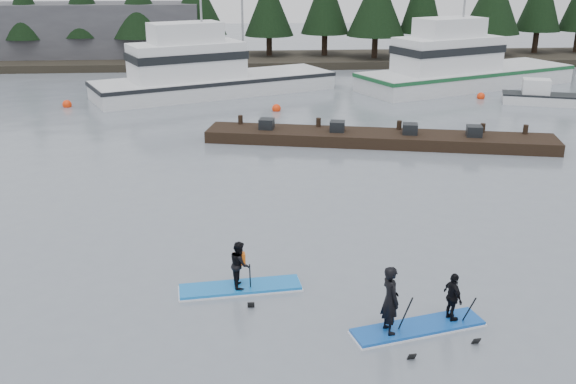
{
  "coord_description": "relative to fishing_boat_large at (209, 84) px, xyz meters",
  "views": [
    {
      "loc": [
        -1.47,
        -14.17,
        8.41
      ],
      "look_at": [
        0.0,
        6.0,
        1.1
      ],
      "focal_mm": 40.0,
      "sensor_mm": 36.0,
      "label": 1
    }
  ],
  "objects": [
    {
      "name": "skiff",
      "position": [
        21.16,
        -4.75,
        -0.37
      ],
      "size": [
        5.67,
        3.35,
        0.63
      ],
      "primitive_type": "cube",
      "rotation": [
        0.0,
        0.0,
        -0.34
      ],
      "color": "silver",
      "rests_on": "ground"
    },
    {
      "name": "far_shore",
      "position": [
        3.65,
        13.41,
        -0.38
      ],
      "size": [
        70.0,
        8.0,
        0.6
      ],
      "primitive_type": "cube",
      "color": "#2D281E",
      "rests_on": "ground"
    },
    {
      "name": "buoy_c",
      "position": [
        17.63,
        -2.69,
        -0.68
      ],
      "size": [
        0.51,
        0.51,
        0.51
      ],
      "primitive_type": "sphere",
      "color": "#F9360C",
      "rests_on": "ground"
    },
    {
      "name": "treeline",
      "position": [
        3.65,
        13.41,
        -0.68
      ],
      "size": [
        60.0,
        4.0,
        8.0
      ],
      "primitive_type": null,
      "color": "black",
      "rests_on": "ground"
    },
    {
      "name": "waterfront_building",
      "position": [
        -10.35,
        15.41,
        1.82
      ],
      "size": [
        18.0,
        6.0,
        5.0
      ],
      "primitive_type": "cube",
      "color": "#4C4C51",
      "rests_on": "ground"
    },
    {
      "name": "paddleboard_duo",
      "position": [
        6.21,
        -29.59,
        -0.05
      ],
      "size": [
        3.38,
        1.61,
        2.28
      ],
      "rotation": [
        0.0,
        0.0,
        0.25
      ],
      "color": "#124DAC",
      "rests_on": "ground"
    },
    {
      "name": "buoy_b",
      "position": [
        4.22,
        -5.34,
        -0.68
      ],
      "size": [
        0.53,
        0.53,
        0.53
      ],
      "primitive_type": "sphere",
      "color": "#F9360C",
      "rests_on": "ground"
    },
    {
      "name": "paddleboard_solo",
      "position": [
        2.01,
        -27.25,
        -0.22
      ],
      "size": [
        3.34,
        1.21,
        1.86
      ],
      "rotation": [
        0.0,
        0.0,
        0.11
      ],
      "color": "blue",
      "rests_on": "ground"
    },
    {
      "name": "fishing_boat_large",
      "position": [
        0.0,
        0.0,
        0.0
      ],
      "size": [
        16.36,
        10.42,
        9.18
      ],
      "rotation": [
        0.0,
        0.0,
        0.41
      ],
      "color": "silver",
      "rests_on": "ground"
    },
    {
      "name": "buoy_a",
      "position": [
        -8.46,
        -3.33,
        -0.68
      ],
      "size": [
        0.55,
        0.55,
        0.55
      ],
      "primitive_type": "sphere",
      "color": "#F9360C",
      "rests_on": "ground"
    },
    {
      "name": "ground",
      "position": [
        3.65,
        -28.59,
        -0.68
      ],
      "size": [
        160.0,
        160.0,
        0.0
      ],
      "primitive_type": "plane",
      "color": "slate",
      "rests_on": "ground"
    },
    {
      "name": "floating_dock",
      "position": [
        8.75,
        -12.98,
        -0.4
      ],
      "size": [
        16.87,
        5.8,
        0.56
      ],
      "primitive_type": "cube",
      "rotation": [
        0.0,
        0.0,
        -0.22
      ],
      "color": "black",
      "rests_on": "ground"
    },
    {
      "name": "fishing_boat_medium",
      "position": [
        17.64,
        1.31,
        -0.01
      ],
      "size": [
        16.54,
        10.54,
        9.33
      ],
      "rotation": [
        0.0,
        0.0,
        0.41
      ],
      "color": "silver",
      "rests_on": "ground"
    }
  ]
}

